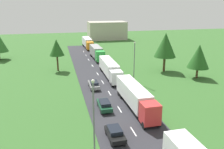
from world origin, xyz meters
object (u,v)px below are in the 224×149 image
at_px(truck_third, 110,68).
at_px(distant_building, 107,31).
at_px(lamppost_third, 134,60).
at_px(car_fifth, 94,84).
at_px(tree_pine, 57,48).
at_px(truck_second, 135,96).
at_px(car_third, 115,133).
at_px(tree_ash, 165,45).
at_px(truck_fifth, 88,43).
at_px(tree_maple, 199,56).
at_px(car_fourth, 104,105).
at_px(truck_fourth, 97,52).
at_px(lamppost_second, 94,118).

relative_size(truck_third, distant_building, 0.84).
bearing_deg(lamppost_third, car_fifth, -168.67).
distance_m(truck_third, distant_building, 60.24).
relative_size(car_fifth, tree_pine, 0.58).
bearing_deg(lamppost_third, truck_third, 130.40).
bearing_deg(truck_third, car_fifth, -125.56).
bearing_deg(truck_second, distant_building, 81.22).
bearing_deg(car_fifth, truck_third, 54.44).
distance_m(car_third, tree_ash, 34.02).
bearing_deg(tree_pine, truck_fifth, 68.68).
bearing_deg(truck_third, lamppost_third, -49.60).
height_order(car_third, tree_pine, tree_pine).
relative_size(tree_maple, tree_pine, 0.97).
distance_m(truck_second, tree_maple, 22.84).
bearing_deg(car_fourth, car_fifth, 90.46).
bearing_deg(truck_second, car_fourth, 171.68).
bearing_deg(tree_maple, truck_fifth, 114.01).
relative_size(truck_fifth, distant_building, 0.75).
xyz_separation_m(truck_second, car_fourth, (-4.91, 0.72, -1.32)).
relative_size(car_third, car_fifth, 0.90).
relative_size(truck_fourth, tree_pine, 1.50).
height_order(lamppost_second, lamppost_third, lamppost_second).
bearing_deg(truck_third, tree_maple, -15.12).
height_order(lamppost_third, tree_maple, lamppost_third).
bearing_deg(tree_maple, truck_third, 164.88).
bearing_deg(lamppost_second, car_fourth, 73.87).
bearing_deg(car_fourth, distant_building, 77.56).
distance_m(car_fifth, tree_maple, 24.38).
xyz_separation_m(car_fourth, car_fifth, (-0.08, 10.13, 0.01)).
bearing_deg(lamppost_third, car_fourth, -126.66).
bearing_deg(distant_building, truck_third, -101.52).
relative_size(truck_second, tree_maple, 1.84).
distance_m(car_third, tree_pine, 34.88).
bearing_deg(truck_second, car_third, -123.63).
xyz_separation_m(car_third, distant_building, (17.17, 84.59, 3.29)).
bearing_deg(car_third, car_fifth, 88.92).
xyz_separation_m(truck_third, truck_fifth, (-0.01, 37.90, 0.02)).
relative_size(truck_fourth, truck_fifth, 0.92).
distance_m(car_third, car_fourth, 8.77).
xyz_separation_m(truck_third, lamppost_third, (4.17, -4.90, 2.76)).
distance_m(car_fourth, tree_ash, 27.18).
xyz_separation_m(truck_fifth, lamppost_third, (4.19, -42.80, 2.73)).
distance_m(car_fifth, lamppost_third, 10.00).
distance_m(car_fourth, car_fifth, 10.13).
bearing_deg(tree_maple, lamppost_third, 178.93).
relative_size(lamppost_second, tree_ash, 0.97).
bearing_deg(truck_second, truck_third, 90.66).
distance_m(lamppost_third, tree_pine, 20.58).
height_order(car_fifth, tree_maple, tree_maple).
distance_m(truck_fifth, tree_maple, 47.25).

